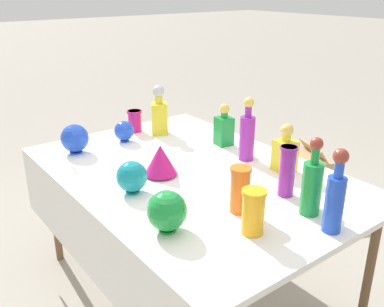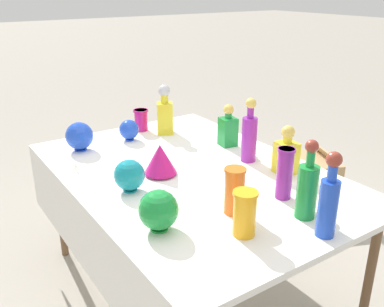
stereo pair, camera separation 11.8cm
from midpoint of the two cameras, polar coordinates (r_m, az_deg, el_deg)
ground_plane at (r=2.61m, az=1.36°, el=-17.81°), size 40.00×40.00×0.00m
display_table at (r=2.21m, az=0.58°, el=-4.06°), size 1.73×1.19×0.76m
tall_bottle_0 at (r=1.81m, az=16.96°, el=-4.32°), size 0.08×0.08×0.34m
tall_bottle_1 at (r=1.70m, az=19.70°, el=-5.91°), size 0.07×0.07×0.35m
tall_bottle_2 at (r=2.32m, az=9.10°, el=2.41°), size 0.08×0.08×0.35m
square_decanter_0 at (r=2.22m, az=13.97°, el=0.02°), size 0.11×0.11×0.25m
square_decanter_1 at (r=2.54m, az=6.15°, el=3.35°), size 0.10×0.10×0.25m
square_decanter_2 at (r=2.73m, az=-2.41°, el=5.45°), size 0.14×0.14×0.32m
slender_vase_0 at (r=1.65m, az=9.10°, el=-7.74°), size 0.10×0.10×0.18m
slender_vase_1 at (r=2.82m, az=-5.62°, el=4.58°), size 0.10×0.10×0.14m
slender_vase_2 at (r=1.79m, az=7.58°, el=-4.82°), size 0.09×0.09×0.20m
slender_vase_3 at (r=1.95m, az=13.97°, el=-2.44°), size 0.08×0.08×0.24m
fluted_vase_0 at (r=2.14m, az=-2.69°, el=-0.75°), size 0.17×0.17×0.16m
round_bowl_0 at (r=2.53m, az=-13.50°, el=2.27°), size 0.16×0.16×0.17m
round_bowl_1 at (r=1.67m, az=-2.45°, el=-7.56°), size 0.16×0.16×0.17m
round_bowl_2 at (r=1.99m, az=-6.67°, el=-2.90°), size 0.15×0.15×0.15m
round_bowl_3 at (r=2.65m, az=-7.13°, el=3.16°), size 0.12×0.12×0.13m
price_tag_left at (r=2.26m, az=-13.72°, el=-1.94°), size 0.05×0.01×0.04m
cardboard_box_behind_left at (r=3.56m, az=16.60°, el=-3.56°), size 0.48×0.44×0.47m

